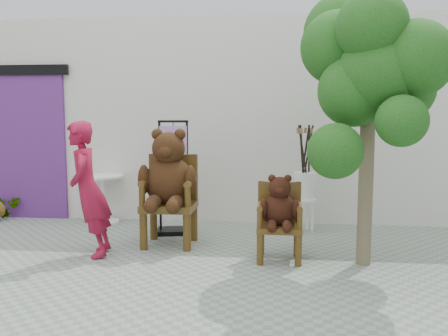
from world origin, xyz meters
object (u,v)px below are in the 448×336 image
object	(u,v)px
cafe_table	(103,193)
display_stand	(174,190)
tree	(367,64)
stool_bucket	(305,185)
chair_big	(169,181)
chair_small	(279,211)
person	(88,190)

from	to	relation	value
cafe_table	display_stand	distance (m)	1.29
tree	display_stand	bearing A→B (deg)	154.42
stool_bucket	tree	world-z (taller)	tree
chair_big	display_stand	xyz separation A→B (m)	(-0.06, 0.55, -0.21)
display_stand	chair_small	bearing A→B (deg)	-47.60
display_stand	chair_big	bearing A→B (deg)	-94.57
chair_small	person	bearing A→B (deg)	-177.95
chair_small	cafe_table	bearing A→B (deg)	148.92
chair_small	cafe_table	size ratio (longest dim) A/B	1.35
chair_small	display_stand	world-z (taller)	display_stand
tree	cafe_table	bearing A→B (deg)	155.08
tree	person	bearing A→B (deg)	-179.51
cafe_table	tree	distance (m)	4.13
person	cafe_table	world-z (taller)	person
chair_small	tree	size ratio (longest dim) A/B	0.32
chair_big	tree	distance (m)	2.61
person	stool_bucket	distance (m)	2.84
chair_big	chair_small	size ratio (longest dim) A/B	1.50
chair_big	display_stand	bearing A→B (deg)	96.47
chair_big	chair_small	world-z (taller)	chair_big
chair_big	person	distance (m)	0.97
chair_big	tree	size ratio (longest dim) A/B	0.48
person	cafe_table	distance (m)	1.71
chair_big	chair_small	bearing A→B (deg)	-19.79
stool_bucket	tree	bearing A→B (deg)	-69.22
stool_bucket	person	bearing A→B (deg)	-150.42
chair_big	display_stand	world-z (taller)	display_stand
chair_small	stool_bucket	xyz separation A→B (m)	(0.35, 1.32, 0.09)
chair_big	cafe_table	bearing A→B (deg)	139.16
chair_small	stool_bucket	world-z (taller)	stool_bucket
cafe_table	stool_bucket	size ratio (longest dim) A/B	0.48
cafe_table	tree	bearing A→B (deg)	-24.92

